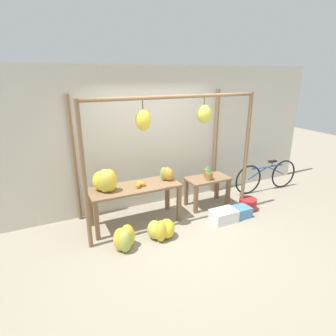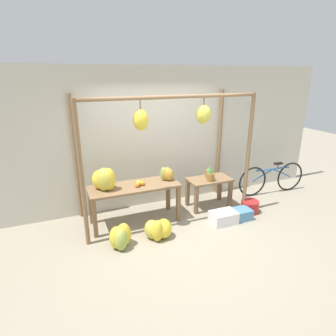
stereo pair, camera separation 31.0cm
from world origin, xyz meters
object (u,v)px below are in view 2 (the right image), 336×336
object	(u,v)px
papaya_pile	(167,174)
pineapple_cluster	(210,175)
fruit_crate_purple	(240,214)
banana_pile_on_table	(105,180)
banana_pile_ground_left	(121,237)
parked_bicycle	(272,178)
fruit_crate_white	(223,217)
orange_pile	(139,183)
blue_bucket	(250,206)
banana_pile_ground_right	(158,229)

from	to	relation	value
papaya_pile	pineapple_cluster	bearing A→B (deg)	-0.86
papaya_pile	fruit_crate_purple	xyz separation A→B (m)	(1.22, -0.67, -0.76)
pineapple_cluster	banana_pile_on_table	bearing A→B (deg)	179.85
banana_pile_ground_left	parked_bicycle	xyz separation A→B (m)	(3.70, 0.80, 0.18)
pineapple_cluster	fruit_crate_white	size ratio (longest dim) A/B	0.64
parked_bicycle	banana_pile_ground_left	bearing A→B (deg)	-167.81
fruit_crate_white	fruit_crate_purple	world-z (taller)	fruit_crate_white
orange_pile	banana_pile_ground_left	size ratio (longest dim) A/B	0.42
banana_pile_on_table	parked_bicycle	world-z (taller)	banana_pile_on_table
pineapple_cluster	banana_pile_ground_left	xyz separation A→B (m)	(-2.00, -0.69, -0.54)
blue_bucket	fruit_crate_purple	world-z (taller)	blue_bucket
banana_pile_ground_left	orange_pile	bearing A→B (deg)	51.75
banana_pile_ground_right	parked_bicycle	size ratio (longest dim) A/B	0.30
orange_pile	parked_bicycle	bearing A→B (deg)	2.65
banana_pile_ground_left	parked_bicycle	distance (m)	3.79
fruit_crate_purple	blue_bucket	bearing A→B (deg)	25.35
blue_bucket	fruit_crate_purple	bearing A→B (deg)	-154.65
banana_pile_on_table	fruit_crate_purple	distance (m)	2.60
banana_pile_on_table	banana_pile_ground_left	distance (m)	1.01
fruit_crate_purple	fruit_crate_white	bearing A→B (deg)	-179.47
pineapple_cluster	banana_pile_ground_left	world-z (taller)	pineapple_cluster
pineapple_cluster	papaya_pile	xyz separation A→B (m)	(-0.91, 0.01, 0.13)
fruit_crate_white	blue_bucket	size ratio (longest dim) A/B	1.37
banana_pile_on_table	pineapple_cluster	distance (m)	2.09
banana_pile_on_table	banana_pile_ground_left	world-z (taller)	banana_pile_on_table
pineapple_cluster	papaya_pile	distance (m)	0.92
banana_pile_on_table	fruit_crate_white	world-z (taller)	banana_pile_on_table
fruit_crate_purple	banana_pile_ground_left	bearing A→B (deg)	-179.12
fruit_crate_white	fruit_crate_purple	bearing A→B (deg)	0.53
pineapple_cluster	blue_bucket	distance (m)	1.02
pineapple_cluster	fruit_crate_purple	distance (m)	0.96
banana_pile_ground_right	banana_pile_on_table	bearing A→B (deg)	135.79
banana_pile_on_table	parked_bicycle	xyz separation A→B (m)	(3.78, 0.10, -0.56)
pineapple_cluster	blue_bucket	bearing A→B (deg)	-36.19
orange_pile	pineapple_cluster	xyz separation A→B (m)	(1.48, 0.04, -0.05)
banana_pile_ground_left	fruit_crate_white	xyz separation A→B (m)	(1.94, 0.03, -0.07)
orange_pile	papaya_pile	size ratio (longest dim) A/B	0.71
papaya_pile	orange_pile	bearing A→B (deg)	-174.64
banana_pile_ground_right	pineapple_cluster	bearing A→B (deg)	26.88
banana_pile_on_table	fruit_crate_purple	world-z (taller)	banana_pile_on_table
banana_pile_ground_left	blue_bucket	world-z (taller)	banana_pile_ground_left
banana_pile_on_table	banana_pile_ground_right	distance (m)	1.25
pineapple_cluster	fruit_crate_purple	world-z (taller)	pineapple_cluster
banana_pile_ground_right	fruit_crate_purple	xyz separation A→B (m)	(1.67, 0.04, -0.07)
banana_pile_ground_right	orange_pile	bearing A→B (deg)	100.47
banana_pile_ground_left	fruit_crate_white	bearing A→B (deg)	0.95
papaya_pile	fruit_crate_purple	bearing A→B (deg)	-28.85
banana_pile_ground_left	papaya_pile	distance (m)	1.46
banana_pile_ground_left	pineapple_cluster	bearing A→B (deg)	19.09
banana_pile_on_table	pineapple_cluster	world-z (taller)	banana_pile_on_table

